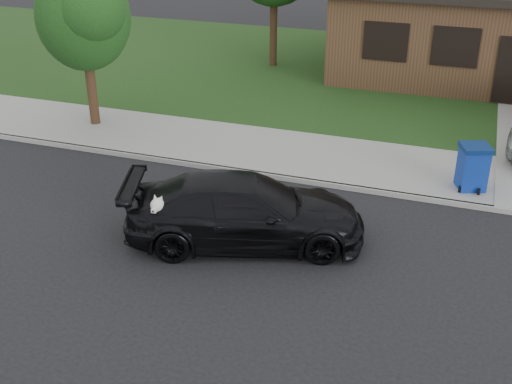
% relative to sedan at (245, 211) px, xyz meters
% --- Properties ---
extents(ground, '(120.00, 120.00, 0.00)m').
position_rel_sedan_xyz_m(ground, '(1.04, -0.47, -0.70)').
color(ground, black).
rests_on(ground, ground).
extents(sidewalk, '(60.00, 3.00, 0.12)m').
position_rel_sedan_xyz_m(sidewalk, '(1.04, 4.53, -0.64)').
color(sidewalk, gray).
rests_on(sidewalk, ground).
extents(curb, '(60.00, 0.12, 0.12)m').
position_rel_sedan_xyz_m(curb, '(1.04, 3.03, -0.64)').
color(curb, gray).
rests_on(curb, ground).
extents(lawn, '(60.00, 13.00, 0.13)m').
position_rel_sedan_xyz_m(lawn, '(1.04, 12.53, -0.63)').
color(lawn, '#193814').
rests_on(lawn, ground).
extents(sedan, '(5.16, 3.34, 1.39)m').
position_rel_sedan_xyz_m(sedan, '(0.00, 0.00, 0.00)').
color(sedan, black).
rests_on(sedan, ground).
extents(recycling_bin, '(0.83, 0.83, 1.07)m').
position_rel_sedan_xyz_m(recycling_bin, '(4.22, 3.83, -0.03)').
color(recycling_bin, navy).
rests_on(recycling_bin, sidewalk).
extents(tree_2, '(2.73, 2.60, 4.59)m').
position_rel_sedan_xyz_m(tree_2, '(-6.34, 4.64, 2.57)').
color(tree_2, '#332114').
rests_on(tree_2, ground).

